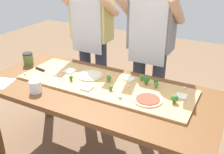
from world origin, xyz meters
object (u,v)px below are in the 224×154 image
at_px(pizza_slice_far_left, 129,79).
at_px(cheese_crumble_f, 185,88).
at_px(prep_table, 98,98).
at_px(pizza_slice_far_right, 181,96).
at_px(pizza_slice_center, 87,88).
at_px(broccoli_floret_center_left, 175,98).
at_px(broccoli_floret_front_left, 156,85).
at_px(sauce_jar, 28,59).
at_px(cheese_crumble_b, 25,74).
at_px(broccoli_floret_back_mid, 109,78).
at_px(cheese_crumble_c, 120,97).
at_px(cook_right, 151,39).
at_px(cheese_crumble_d, 60,76).
at_px(recipe_note, 2,83).
at_px(broccoli_floret_front_mid, 156,81).
at_px(broccoli_floret_front_right, 142,77).
at_px(pizza_slice_near_left, 69,71).
at_px(cheese_crumble_e, 108,74).
at_px(broccoli_floret_center_right, 71,78).
at_px(cheese_crumble_a, 128,87).
at_px(broccoli_floret_back_left, 146,80).
at_px(flour_cup, 35,87).
at_px(cook_left, 91,30).
at_px(pizza_whole_cheese_artichoke, 90,75).
at_px(broccoli_floret_back_right, 111,87).
at_px(chefs_knife, 43,71).
at_px(pizza_whole_tomato_red, 148,100).

relative_size(pizza_slice_far_left, cheese_crumble_f, 4.50).
relative_size(prep_table, pizza_slice_far_right, 23.76).
height_order(pizza_slice_center, broccoli_floret_center_left, broccoli_floret_center_left).
bearing_deg(broccoli_floret_front_left, sauce_jar, -176.22).
bearing_deg(cheese_crumble_b, broccoli_floret_back_mid, 17.70).
xyz_separation_m(pizza_slice_far_left, broccoli_floret_back_mid, (-0.13, -0.11, 0.03)).
bearing_deg(cheese_crumble_c, cook_right, 94.07).
relative_size(cheese_crumble_d, recipe_note, 0.07).
xyz_separation_m(prep_table, broccoli_floret_front_mid, (0.39, 0.24, 0.14)).
bearing_deg(cheese_crumble_b, sauce_jar, 127.81).
bearing_deg(cheese_crumble_b, pizza_slice_far_left, 21.84).
relative_size(pizza_slice_center, broccoli_floret_front_right, 1.52).
bearing_deg(broccoli_floret_front_right, recipe_note, -151.73).
bearing_deg(pizza_slice_near_left, broccoli_floret_front_left, 4.69).
distance_m(broccoli_floret_front_mid, cheese_crumble_e, 0.42).
bearing_deg(cheese_crumble_d, recipe_note, -140.94).
bearing_deg(pizza_slice_center, pizza_slice_near_left, 147.53).
relative_size(broccoli_floret_center_right, cheese_crumble_d, 3.15).
relative_size(broccoli_floret_back_mid, broccoli_floret_front_right, 0.99).
relative_size(pizza_slice_near_left, broccoli_floret_back_mid, 1.75).
bearing_deg(pizza_slice_center, broccoli_floret_front_right, 45.26).
bearing_deg(cheese_crumble_a, broccoli_floret_back_left, 45.53).
bearing_deg(broccoli_floret_front_mid, pizza_slice_far_right, -22.74).
xyz_separation_m(broccoli_floret_back_mid, broccoli_floret_front_right, (0.23, 0.14, 0.00)).
relative_size(cheese_crumble_e, flour_cup, 0.14).
distance_m(pizza_slice_far_right, cheese_crumble_c, 0.44).
distance_m(broccoli_floret_center_right, broccoli_floret_front_left, 0.68).
distance_m(broccoli_floret_back_left, cheese_crumble_a, 0.16).
xyz_separation_m(broccoli_floret_center_left, broccoli_floret_front_left, (-0.18, 0.15, -0.01)).
relative_size(broccoli_floret_front_left, cheese_crumble_c, 2.30).
height_order(broccoli_floret_back_left, cook_right, cook_right).
distance_m(pizza_slice_far_left, cook_left, 0.78).
bearing_deg(broccoli_floret_center_left, broccoli_floret_front_mid, 135.69).
bearing_deg(broccoli_floret_front_left, broccoli_floret_center_right, -162.77).
xyz_separation_m(broccoli_floret_front_left, cook_left, (-0.86, 0.45, 0.21)).
bearing_deg(pizza_whole_cheese_artichoke, cheese_crumble_f, 10.22).
xyz_separation_m(pizza_slice_near_left, cheese_crumble_a, (0.58, -0.03, 0.00)).
relative_size(broccoli_floret_back_left, cheese_crumble_c, 3.44).
xyz_separation_m(broccoli_floret_back_mid, sauce_jar, (-0.86, -0.01, 0.01)).
height_order(pizza_whole_cheese_artichoke, pizza_slice_center, pizza_whole_cheese_artichoke).
distance_m(broccoli_floret_back_right, flour_cup, 0.57).
distance_m(broccoli_floret_back_left, recipe_note, 1.17).
distance_m(broccoli_floret_front_mid, cheese_crumble_c, 0.36).
height_order(chefs_knife, pizza_whole_tomato_red, same).
distance_m(pizza_whole_tomato_red, broccoli_floret_front_left, 0.21).
height_order(chefs_knife, pizza_slice_far_left, chefs_knife).
bearing_deg(cheese_crumble_c, pizza_slice_far_left, 102.65).
distance_m(cheese_crumble_c, cook_left, 1.02).
relative_size(pizza_whole_tomato_red, recipe_note, 1.07).
distance_m(cook_left, cook_right, 0.63).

